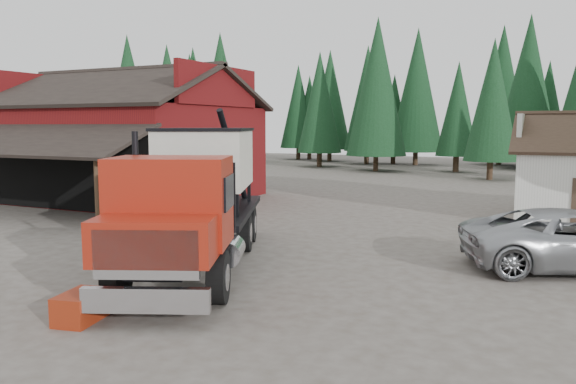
% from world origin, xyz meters
% --- Properties ---
extents(ground, '(120.00, 120.00, 0.00)m').
position_xyz_m(ground, '(0.00, 0.00, 0.00)').
color(ground, '#4D463C').
rests_on(ground, ground).
extents(red_barn, '(12.80, 13.63, 7.18)m').
position_xyz_m(red_barn, '(-11.00, 9.90, 2.69)').
color(red_barn, maroon).
rests_on(red_barn, ground).
extents(conifer_backdrop, '(76.00, 16.00, 16.00)m').
position_xyz_m(conifer_backdrop, '(0.00, 42.00, 0.00)').
color(conifer_backdrop, black).
rests_on(conifer_backdrop, ground).
extents(near_pine_a, '(4.40, 4.40, 11.40)m').
position_xyz_m(near_pine_a, '(-22.00, 28.00, 6.39)').
color(near_pine_a, '#382619').
rests_on(near_pine_a, ground).
extents(near_pine_b, '(3.96, 3.96, 10.40)m').
position_xyz_m(near_pine_b, '(6.00, 30.00, 5.89)').
color(near_pine_b, '#382619').
rests_on(near_pine_b, ground).
extents(near_pine_d, '(5.28, 5.28, 13.40)m').
position_xyz_m(near_pine_d, '(-4.00, 34.00, 7.39)').
color(near_pine_d, '#382619').
rests_on(near_pine_d, ground).
extents(feed_truck, '(6.49, 10.31, 4.55)m').
position_xyz_m(feed_truck, '(1.33, -1.19, 2.13)').
color(feed_truck, black).
rests_on(feed_truck, ground).
extents(silver_car, '(6.70, 4.88, 1.69)m').
position_xyz_m(silver_car, '(11.05, 3.00, 0.85)').
color(silver_car, '#A2A6AA').
rests_on(silver_car, ground).
extents(equip_box, '(0.92, 1.22, 0.60)m').
position_xyz_m(equip_box, '(1.79, -6.00, 0.30)').
color(equip_box, maroon).
rests_on(equip_box, ground).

